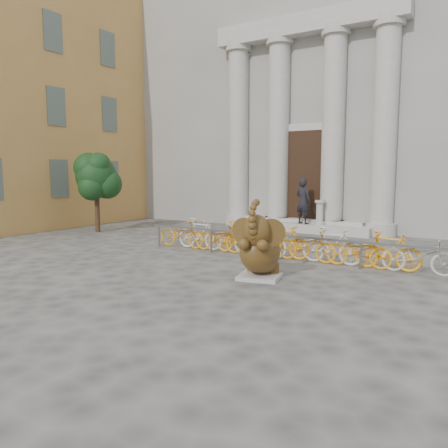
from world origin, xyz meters
The scene contains 9 objects.
ground centered at (0.00, 0.00, 0.00)m, with size 80.00×80.00×0.00m, color #474442.
classical_building centered at (0.00, 14.93, 5.98)m, with size 22.00×10.70×12.00m.
entrance_steps centered at (0.00, 9.40, 0.18)m, with size 6.00×1.20×0.36m, color #A8A59E.
ochre_building centered at (-13.00, 6.00, 6.00)m, with size 8.00×14.00×12.00m, color tan.
elephant_statue centered at (2.31, 1.14, 0.68)m, with size 1.23×1.47×1.88m.
bike_rack centered at (1.78, 3.65, 0.50)m, with size 9.13×0.53×1.00m.
tree centered at (-7.01, 4.77, 2.27)m, with size 1.87×1.71×3.25m.
pedestrian centered at (0.28, 9.05, 1.29)m, with size 0.68×0.45×1.86m, color black.
balustrade_post centered at (0.97, 9.10, 0.81)m, with size 0.40×0.40×0.99m.
Camera 1 is at (6.83, -7.77, 2.49)m, focal length 35.00 mm.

